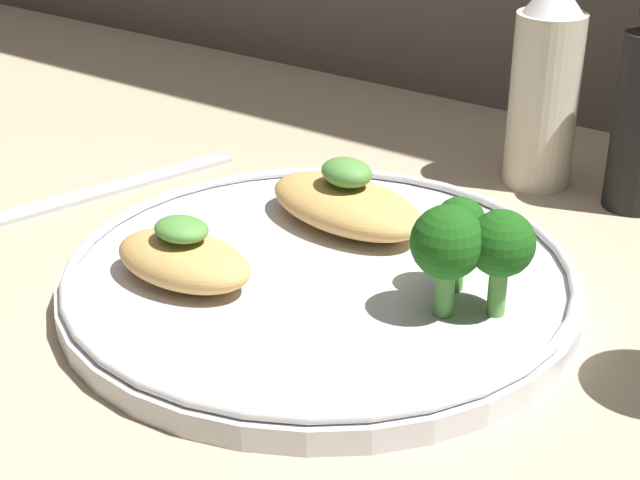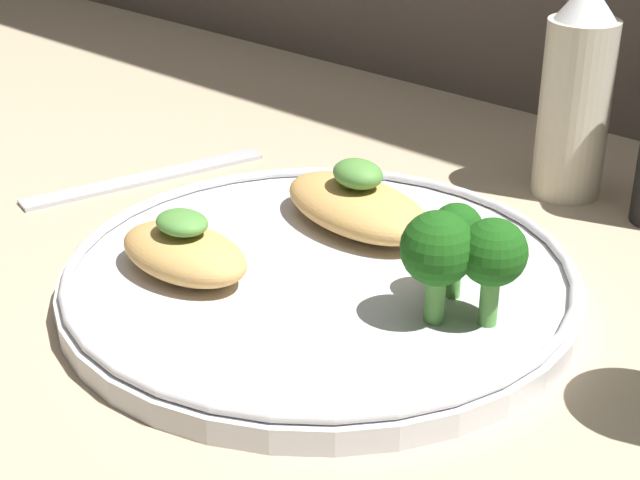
{
  "view_description": "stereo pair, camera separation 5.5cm",
  "coord_description": "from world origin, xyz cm",
  "views": [
    {
      "loc": [
        28.95,
        -39.72,
        27.78
      ],
      "look_at": [
        0.0,
        0.0,
        3.4
      ],
      "focal_mm": 55.0,
      "sensor_mm": 36.0,
      "label": 1
    },
    {
      "loc": [
        33.19,
        -36.25,
        27.78
      ],
      "look_at": [
        0.0,
        0.0,
        3.4
      ],
      "focal_mm": 55.0,
      "sensor_mm": 36.0,
      "label": 2
    }
  ],
  "objects": [
    {
      "name": "grilled_meat_middle",
      "position": [
        -2.3,
        5.92,
        2.93
      ],
      "size": [
        12.01,
        7.53,
        4.39
      ],
      "color": "tan",
      "rests_on": "plate"
    },
    {
      "name": "broccoli_bunch",
      "position": [
        8.63,
        1.26,
        5.4
      ],
      "size": [
        6.17,
        5.72,
        6.16
      ],
      "color": "#569942",
      "rests_on": "plate"
    },
    {
      "name": "sauce_bottle",
      "position": [
        3.0,
        22.37,
        7.17
      ],
      "size": [
        4.81,
        4.81,
        14.99
      ],
      "color": "beige",
      "rests_on": "ground_plane"
    },
    {
      "name": "plate",
      "position": [
        0.0,
        0.0,
        0.99
      ],
      "size": [
        29.6,
        29.6,
        2.0
      ],
      "color": "silver",
      "rests_on": "ground_plane"
    },
    {
      "name": "ground_plane",
      "position": [
        0.0,
        0.0,
        -0.5
      ],
      "size": [
        180.0,
        180.0,
        1.0
      ],
      "primitive_type": "cube",
      "color": "tan"
    },
    {
      "name": "fork",
      "position": [
        -20.59,
        3.76,
        0.3
      ],
      "size": [
        6.53,
        18.24,
        0.6
      ],
      "color": "#B2B2B7",
      "rests_on": "ground_plane"
    },
    {
      "name": "grilled_meat_front",
      "position": [
        -5.44,
        -5.36,
        2.86
      ],
      "size": [
        8.79,
        5.33,
        3.82
      ],
      "color": "tan",
      "rests_on": "plate"
    }
  ]
}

